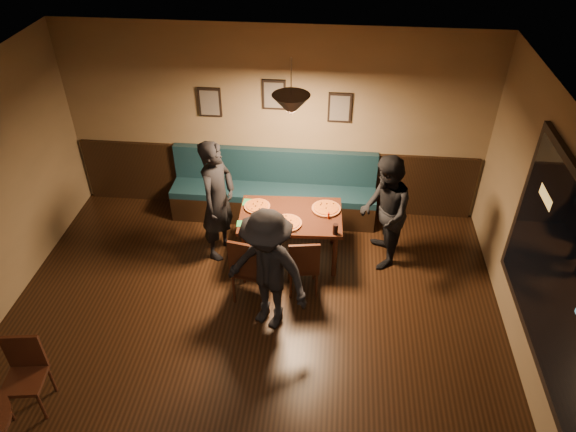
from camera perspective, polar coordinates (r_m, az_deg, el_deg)
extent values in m
plane|color=black|center=(5.89, -5.47, -18.67)|extent=(7.00, 7.00, 0.00)
plane|color=silver|center=(3.95, -7.77, 5.41)|extent=(7.00, 7.00, 0.00)
plane|color=#8C704F|center=(7.64, -1.43, 9.85)|extent=(6.00, 0.00, 6.00)
cube|color=black|center=(8.06, -1.36, 4.02)|extent=(5.88, 0.06, 1.00)
cube|color=black|center=(5.45, 27.03, -5.82)|extent=(0.06, 2.56, 1.86)
plane|color=black|center=(5.44, 26.74, -5.81)|extent=(0.00, 2.40, 2.40)
cube|color=black|center=(7.64, -8.36, 11.96)|extent=(0.32, 0.04, 0.42)
cube|color=black|center=(7.43, -1.51, 12.86)|extent=(0.32, 0.04, 0.42)
cube|color=black|center=(7.44, 5.55, 11.47)|extent=(0.32, 0.04, 0.42)
cone|color=black|center=(6.15, 0.33, 11.77)|extent=(0.44, 0.44, 0.25)
cube|color=black|center=(7.15, 0.28, -2.18)|extent=(1.37, 0.92, 0.71)
imported|color=black|center=(7.00, -7.52, 1.65)|extent=(0.59, 0.73, 1.71)
imported|color=black|center=(6.94, 10.30, 0.34)|extent=(0.65, 0.81, 1.58)
imported|color=black|center=(5.97, -2.23, -5.92)|extent=(1.18, 0.97, 1.59)
cylinder|color=#C37F24|center=(7.06, -3.31, 1.04)|extent=(0.39, 0.39, 0.04)
cylinder|color=orange|center=(6.75, -0.07, -0.75)|extent=(0.47, 0.47, 0.04)
cylinder|color=#CB5D26|center=(7.02, 4.10, 0.79)|extent=(0.48, 0.48, 0.04)
cylinder|color=black|center=(6.60, 5.09, -1.41)|extent=(0.07, 0.07, 0.14)
cylinder|color=maroon|center=(6.85, 4.37, 0.08)|extent=(0.03, 0.03, 0.11)
cube|color=#20793D|center=(7.17, -4.20, 1.46)|extent=(0.16, 0.16, 0.01)
cube|color=#1C6932|center=(6.80, -4.94, -0.81)|extent=(0.15, 0.15, 0.01)
cube|color=silver|center=(6.66, -0.36, -1.55)|extent=(0.17, 0.09, 0.00)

